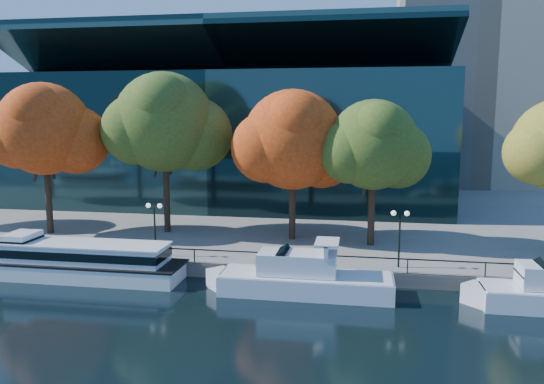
% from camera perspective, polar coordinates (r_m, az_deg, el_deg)
% --- Properties ---
extents(ground, '(160.00, 160.00, 0.00)m').
position_cam_1_polar(ground, '(36.47, -9.89, -10.37)').
color(ground, black).
rests_on(ground, ground).
extents(promenade, '(90.00, 67.08, 1.00)m').
position_cam_1_polar(promenade, '(70.72, -0.02, -0.56)').
color(promenade, slate).
rests_on(promenade, ground).
extents(railing, '(88.20, 0.08, 0.99)m').
position_cam_1_polar(railing, '(38.86, -8.36, -6.16)').
color(railing, black).
rests_on(railing, promenade).
extents(convention_building, '(50.00, 24.57, 21.43)m').
position_cam_1_polar(convention_building, '(66.22, -4.13, 5.76)').
color(convention_building, black).
rests_on(convention_building, ground).
extents(tour_boat, '(16.49, 3.68, 3.13)m').
position_cam_1_polar(tour_boat, '(40.71, -20.47, -6.82)').
color(tour_boat, white).
rests_on(tour_boat, ground).
extents(cruiser_near, '(12.45, 3.21, 3.61)m').
position_cam_1_polar(cruiser_near, '(35.03, 2.85, -9.12)').
color(cruiser_near, silver).
rests_on(cruiser_near, ground).
extents(tree_1, '(10.11, 8.29, 13.35)m').
position_cam_1_polar(tree_1, '(50.63, -23.18, 6.05)').
color(tree_1, black).
rests_on(tree_1, promenade).
extents(tree_2, '(11.02, 9.04, 14.30)m').
position_cam_1_polar(tree_2, '(47.97, -11.32, 7.15)').
color(tree_2, black).
rests_on(tree_2, promenade).
extents(tree_3, '(10.48, 8.60, 12.68)m').
position_cam_1_polar(tree_3, '(44.40, 2.46, 5.40)').
color(tree_3, black).
rests_on(tree_3, promenade).
extents(tree_4, '(9.02, 7.40, 11.80)m').
position_cam_1_polar(tree_4, '(43.08, 11.03, 4.79)').
color(tree_4, black).
rests_on(tree_4, promenade).
extents(lamp_1, '(1.26, 0.36, 4.03)m').
position_cam_1_polar(lamp_1, '(40.73, -12.53, -2.64)').
color(lamp_1, black).
rests_on(lamp_1, promenade).
extents(lamp_2, '(1.26, 0.36, 4.03)m').
position_cam_1_polar(lamp_2, '(37.84, 13.58, -3.53)').
color(lamp_2, black).
rests_on(lamp_2, promenade).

